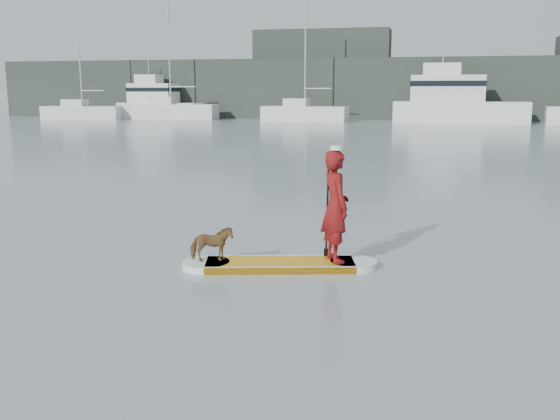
% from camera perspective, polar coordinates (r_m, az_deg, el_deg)
% --- Properties ---
extents(ground, '(140.00, 140.00, 0.00)m').
position_cam_1_polar(ground, '(12.53, 8.08, -2.87)').
color(ground, slate).
rests_on(ground, ground).
extents(paddleboard, '(3.22, 1.41, 0.12)m').
position_cam_1_polar(paddleboard, '(10.59, -0.00, -5.00)').
color(paddleboard, orange).
rests_on(paddleboard, ground).
extents(paddler, '(0.73, 0.82, 1.88)m').
position_cam_1_polar(paddler, '(10.42, 5.10, 0.34)').
color(paddler, maroon).
rests_on(paddler, paddleboard).
extents(white_cap, '(0.22, 0.22, 0.07)m').
position_cam_1_polar(white_cap, '(10.28, 5.19, 5.68)').
color(white_cap, silver).
rests_on(white_cap, paddler).
extents(dog, '(0.78, 0.60, 0.60)m').
position_cam_1_polar(dog, '(10.54, -6.28, -3.13)').
color(dog, brown).
rests_on(dog, paddleboard).
extents(paddle, '(0.11, 0.30, 2.00)m').
position_cam_1_polar(paddle, '(10.74, 4.33, -0.75)').
color(paddle, black).
rests_on(paddle, ground).
extents(sailboat_a, '(7.98, 3.27, 11.27)m').
position_cam_1_polar(sailboat_a, '(65.62, -17.64, 8.57)').
color(sailboat_a, silver).
rests_on(sailboat_a, ground).
extents(sailboat_b, '(9.37, 3.33, 13.71)m').
position_cam_1_polar(sailboat_b, '(64.12, -10.00, 9.01)').
color(sailboat_b, silver).
rests_on(sailboat_b, ground).
extents(sailboat_c, '(8.04, 3.07, 11.36)m').
position_cam_1_polar(sailboat_c, '(58.78, 2.23, 8.90)').
color(sailboat_c, silver).
rests_on(sailboat_c, ground).
extents(motor_yacht_a, '(11.79, 4.37, 6.94)m').
position_cam_1_polar(motor_yacht_a, '(58.49, 15.72, 9.58)').
color(motor_yacht_a, silver).
rests_on(motor_yacht_a, ground).
extents(motor_yacht_b, '(9.21, 4.10, 5.87)m').
position_cam_1_polar(motor_yacht_b, '(66.38, -11.12, 9.64)').
color(motor_yacht_b, silver).
rests_on(motor_yacht_b, ground).
extents(shore_mass, '(90.00, 6.00, 6.00)m').
position_cam_1_polar(shore_mass, '(65.13, 12.54, 10.75)').
color(shore_mass, '#202823').
rests_on(shore_mass, ground).
extents(shore_building_west, '(14.00, 4.00, 9.00)m').
position_cam_1_polar(shore_building_west, '(67.06, 3.84, 12.27)').
color(shore_building_west, '#202823').
rests_on(shore_building_west, ground).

